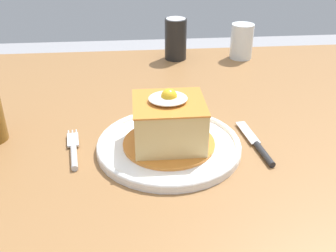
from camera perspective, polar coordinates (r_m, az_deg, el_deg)
dining_table at (r=0.90m, az=3.60°, el=-5.12°), size 1.28×1.04×0.72m
main_plate at (r=0.77m, az=0.14°, el=-2.75°), size 0.28×0.28×0.02m
sandwich_meal at (r=0.74m, az=0.13°, el=0.34°), size 0.18×0.18×0.12m
fork at (r=0.77m, az=-13.47°, el=-3.59°), size 0.04×0.14×0.01m
knife at (r=0.79m, az=13.03°, el=-3.03°), size 0.03×0.17×0.01m
soda_can at (r=1.22m, az=1.11°, el=12.46°), size 0.07×0.07×0.12m
drinking_glass at (r=1.25m, az=10.57°, el=11.62°), size 0.07×0.07×0.10m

